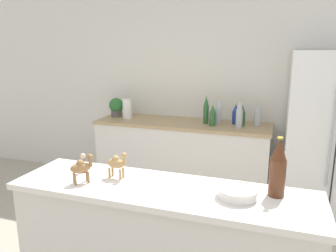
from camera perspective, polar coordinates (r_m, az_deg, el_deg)
name	(u,v)px	position (r m, az deg, el deg)	size (l,w,h in m)	color
wall_back	(223,88)	(4.05, 9.49, 6.63)	(8.00, 0.06, 2.55)	silver
back_counter	(182,157)	(4.00, 2.46, -5.48)	(2.05, 0.63, 0.89)	silver
refrigerator	(331,137)	(3.71, 26.49, -1.74)	(0.87, 0.74, 1.72)	white
potted_plant	(116,107)	(4.23, -9.00, 3.33)	(0.18, 0.18, 0.24)	#595451
paper_towel_roll	(127,109)	(4.10, -7.11, 3.02)	(0.11, 0.11, 0.24)	white
back_bottle_0	(258,115)	(3.78, 15.34, 1.83)	(0.08, 0.08, 0.26)	#B2B7BC
back_bottle_1	(219,111)	(3.79, 8.79, 2.56)	(0.07, 0.07, 0.31)	#B2B7BC
back_bottle_2	(213,116)	(3.70, 7.76, 1.82)	(0.07, 0.07, 0.24)	#2D6033
back_bottle_3	(236,114)	(3.83, 11.69, 1.99)	(0.08, 0.08, 0.24)	navy
back_bottle_4	(206,110)	(3.80, 6.65, 2.78)	(0.06, 0.06, 0.33)	#2D6033
back_bottle_5	(242,116)	(3.75, 12.83, 1.72)	(0.06, 0.06, 0.24)	#2D6033
back_bottle_6	(239,114)	(3.65, 12.33, 2.05)	(0.08, 0.08, 0.32)	#B2B7BC
wine_bottle	(278,168)	(1.78, 18.59, -6.98)	(0.08, 0.08, 0.32)	#562D19
fruit_bowl	(237,192)	(1.75, 12.00, -11.22)	(0.21, 0.21, 0.05)	white
camel_figurine	(117,163)	(1.96, -8.91, -6.33)	(0.13, 0.06, 0.16)	tan
camel_figurine_second	(82,167)	(1.93, -14.82, -6.90)	(0.12, 0.12, 0.17)	olive
wise_man_figurine_crimson	(83,164)	(2.11, -14.52, -6.40)	(0.05, 0.05, 0.12)	maroon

